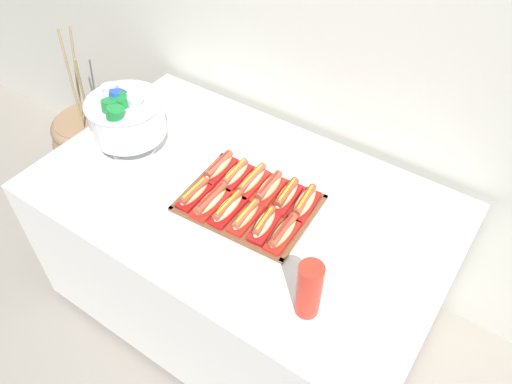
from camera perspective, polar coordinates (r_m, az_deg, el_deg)
ground_plane at (r=2.50m, az=-1.36°, el=-12.57°), size 10.00×10.00×0.00m
back_wall at (r=1.99m, az=8.20°, el=20.81°), size 6.00×0.10×2.60m
buffet_table at (r=2.17m, az=-1.53°, el=-6.98°), size 1.59×0.97×0.75m
floor_vase at (r=3.05m, az=-17.86°, el=4.38°), size 0.48×0.48×1.00m
serving_tray at (r=1.86m, az=-0.80°, el=-1.32°), size 0.50×0.39×0.01m
hot_dog_0 at (r=1.87m, az=-7.04°, el=-0.15°), size 0.06×0.16×0.06m
hot_dog_1 at (r=1.84m, az=-5.15°, el=-0.97°), size 0.07×0.18×0.06m
hot_dog_2 at (r=1.81m, az=-3.19°, el=-1.82°), size 0.06×0.18×0.06m
hot_dog_3 at (r=1.78m, az=-1.16°, el=-2.79°), size 0.06×0.17×0.06m
hot_dog_4 at (r=1.75m, az=0.93°, el=-3.67°), size 0.08×0.16×0.06m
hot_dog_5 at (r=1.73m, az=3.09°, el=-4.65°), size 0.07×0.17×0.06m
hot_dog_6 at (r=1.96m, az=-4.25°, el=2.88°), size 0.07×0.18×0.06m
hot_dog_7 at (r=1.93m, az=-2.39°, el=2.03°), size 0.07×0.17×0.06m
hot_dog_8 at (r=1.90m, az=-0.49°, el=1.30°), size 0.07×0.18×0.06m
hot_dog_9 at (r=1.88m, az=1.48°, el=0.46°), size 0.08×0.17×0.06m
hot_dog_10 at (r=1.85m, az=3.49°, el=-0.37°), size 0.08×0.18×0.06m
hot_dog_11 at (r=1.83m, az=5.56°, el=-1.22°), size 0.09×0.18×0.06m
punch_bowl at (r=2.06m, az=-14.61°, el=8.37°), size 0.31×0.31×0.28m
cup_stack at (r=1.51m, az=6.07°, el=-11.00°), size 0.08×0.08×0.21m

